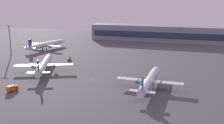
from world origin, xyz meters
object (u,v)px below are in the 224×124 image
airplane_mid_apron (44,65)px  catering_truck (12,88)px  maintenance_van (69,59)px  airplane_far_stand (150,80)px  airplane_taxiway_distant (46,45)px  apron_light_west (10,38)px

airplane_mid_apron → catering_truck: (3.41, -35.87, -2.91)m
maintenance_van → airplane_far_stand: bearing=-46.2°
airplane_mid_apron → airplane_taxiway_distant: (-36.59, 64.18, -0.23)m
airplane_taxiway_distant → apron_light_west: bearing=-104.5°
airplane_far_stand → airplane_taxiway_distant: (-104.20, 76.09, 0.03)m
maintenance_van → apron_light_west: size_ratio=0.19×
airplane_mid_apron → airplane_taxiway_distant: airplane_mid_apron is taller
airplane_mid_apron → catering_truck: airplane_mid_apron is taller
airplane_far_stand → maintenance_van: 79.54m
apron_light_west → airplane_taxiway_distant: bearing=60.8°
airplane_taxiway_distant → apron_light_west: apron_light_west is taller
airplane_far_stand → airplane_taxiway_distant: 129.02m
apron_light_west → catering_truck: bearing=-52.4°
airplane_far_stand → airplane_mid_apron: (-67.61, 11.92, 0.26)m
airplane_far_stand → apron_light_west: (-119.75, 48.26, 9.47)m
airplane_mid_apron → apron_light_west: 64.22m
airplane_mid_apron → maintenance_van: airplane_mid_apron is taller
airplane_taxiway_distant → maintenance_van: airplane_taxiway_distant is taller
airplane_far_stand → airplane_taxiway_distant: bearing=145.4°
maintenance_van → catering_truck: 67.98m
catering_truck → airplane_taxiway_distant: bearing=124.5°
airplane_mid_apron → catering_truck: 36.15m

